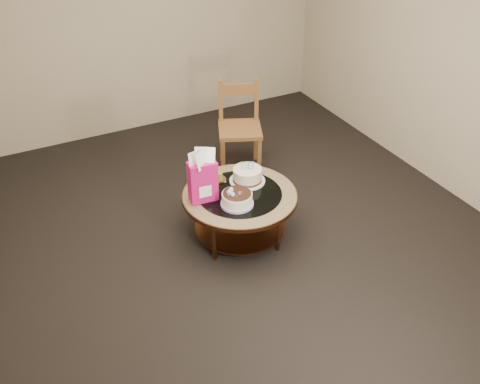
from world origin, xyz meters
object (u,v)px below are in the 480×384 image
coffee_table (240,201)px  cream_cake (247,175)px  gift_bag (203,176)px  decorated_cake (237,199)px  dining_chair (240,127)px

coffee_table → cream_cake: (0.15, 0.14, 0.14)m
coffee_table → gift_bag: (-0.32, 0.06, 0.31)m
decorated_cake → dining_chair: bearing=61.9°
coffee_table → gift_bag: 0.45m
cream_cake → coffee_table: bearing=-113.1°
gift_bag → decorated_cake: bearing=-37.8°
decorated_cake → gift_bag: bearing=136.7°
decorated_cake → gift_bag: (-0.22, 0.20, 0.18)m
coffee_table → decorated_cake: (-0.10, -0.14, 0.13)m
cream_cake → gift_bag: gift_bag is taller
decorated_cake → dining_chair: 1.38m
dining_chair → gift_bag: bearing=-107.5°
coffee_table → gift_bag: gift_bag is taller
decorated_cake → cream_cake: size_ratio=0.87×
decorated_cake → cream_cake: 0.37m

